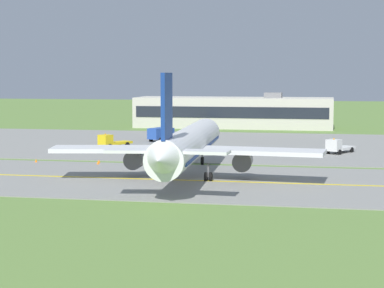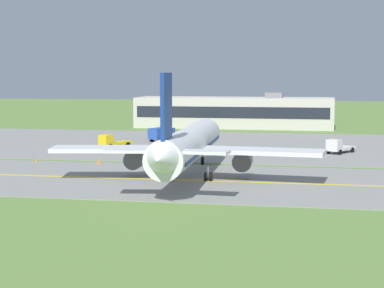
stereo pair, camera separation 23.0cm
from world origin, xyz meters
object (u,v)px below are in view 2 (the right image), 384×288
at_px(service_truck_baggage, 111,141).
at_px(service_truck_catering, 162,133).
at_px(airplane_lead, 188,145).
at_px(service_truck_pushback, 338,147).

bearing_deg(service_truck_baggage, service_truck_catering, 67.41).
relative_size(airplane_lead, service_truck_catering, 6.26).
xyz_separation_m(airplane_lead, service_truck_pushback, (17.88, 30.19, -2.95)).
height_order(airplane_lead, service_truck_catering, airplane_lead).
bearing_deg(service_truck_pushback, service_truck_catering, 155.56).
relative_size(service_truck_baggage, service_truck_pushback, 1.00).
bearing_deg(airplane_lead, service_truck_pushback, 59.37).
bearing_deg(service_truck_catering, service_truck_baggage, -112.59).
distance_m(airplane_lead, service_truck_pushback, 35.21).
xyz_separation_m(service_truck_baggage, service_truck_pushback, (37.60, -1.33, 0.00)).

